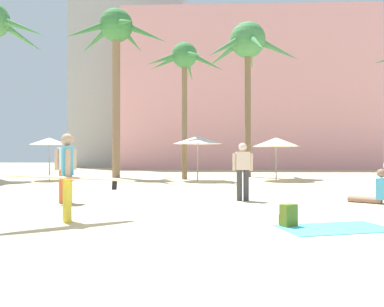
# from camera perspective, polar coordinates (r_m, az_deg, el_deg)

# --- Properties ---
(ground) EXTENTS (120.00, 120.00, 0.00)m
(ground) POSITION_cam_1_polar(r_m,az_deg,el_deg) (5.11, -2.15, -15.35)
(ground) COLOR #C6B28C
(hotel_pink) EXTENTS (24.19, 8.43, 15.37)m
(hotel_pink) POSITION_cam_1_polar(r_m,az_deg,el_deg) (38.73, 8.25, 9.15)
(hotel_pink) COLOR pink
(hotel_pink) RESTS_ON ground
(hotel_tower_gray) EXTENTS (12.45, 8.83, 24.22)m
(hotel_tower_gray) POSITION_cam_1_polar(r_m,az_deg,el_deg) (45.57, -9.26, 13.40)
(hotel_tower_gray) COLOR #A8A8A3
(hotel_tower_gray) RESTS_ON ground
(palm_tree_far_left) EXTENTS (6.02, 6.49, 9.60)m
(palm_tree_far_left) POSITION_cam_1_polar(r_m,az_deg,el_deg) (23.85, 8.65, 16.01)
(palm_tree_far_left) COLOR brown
(palm_tree_far_left) RESTS_ON ground
(palm_tree_center) EXTENTS (4.38, 4.34, 7.60)m
(palm_tree_center) POSITION_cam_1_polar(r_m,az_deg,el_deg) (20.84, -1.21, 13.63)
(palm_tree_center) COLOR brown
(palm_tree_center) RESTS_ON ground
(palm_tree_right) EXTENTS (5.86, 5.98, 10.12)m
(palm_tree_right) POSITION_cam_1_polar(r_m,az_deg,el_deg) (23.34, -11.70, 17.06)
(palm_tree_right) COLOR #896B4C
(palm_tree_right) RESTS_ON ground
(cafe_umbrella_1) EXTENTS (2.49, 2.49, 2.26)m
(cafe_umbrella_1) POSITION_cam_1_polar(r_m,az_deg,el_deg) (19.64, 12.99, 1.74)
(cafe_umbrella_1) COLOR gray
(cafe_umbrella_1) RESTS_ON ground
(cafe_umbrella_2) EXTENTS (2.58, 2.58, 2.34)m
(cafe_umbrella_2) POSITION_cam_1_polar(r_m,az_deg,el_deg) (19.03, 0.89, 2.13)
(cafe_umbrella_2) COLOR gray
(cafe_umbrella_2) RESTS_ON ground
(cafe_umbrella_3) EXTENTS (2.01, 2.01, 2.27)m
(cafe_umbrella_3) POSITION_cam_1_polar(r_m,az_deg,el_deg) (20.96, -21.37, 1.79)
(cafe_umbrella_3) COLOR gray
(cafe_umbrella_3) RESTS_ON ground
(beach_towel) EXTENTS (2.16, 1.48, 0.01)m
(beach_towel) POSITION_cam_1_polar(r_m,az_deg,el_deg) (7.23, 21.41, -10.79)
(beach_towel) COLOR #4CC6D6
(beach_towel) RESTS_ON ground
(backpack) EXTENTS (0.35, 0.34, 0.42)m
(backpack) POSITION_cam_1_polar(r_m,az_deg,el_deg) (7.10, 14.77, -9.40)
(backpack) COLOR #546A20
(backpack) RESTS_ON ground
(person_near_right) EXTENTS (2.45, 1.72, 1.76)m
(person_near_right) POSITION_cam_1_polar(r_m,az_deg,el_deg) (7.62, -19.19, -3.16)
(person_near_right) COLOR gold
(person_near_right) RESTS_ON ground
(person_near_left) EXTENTS (1.00, 0.87, 0.96)m
(person_near_left) POSITION_cam_1_polar(r_m,az_deg,el_deg) (11.35, 26.62, -5.29)
(person_near_left) COLOR #936B51
(person_near_left) RESTS_ON ground
(person_far_left) EXTENTS (0.61, 0.26, 1.69)m
(person_far_left) POSITION_cam_1_polar(r_m,az_deg,el_deg) (10.79, 7.92, -2.40)
(person_far_left) COLOR #3D3D42
(person_far_left) RESTS_ON ground
(person_far_right) EXTENTS (0.54, 0.44, 1.81)m
(person_far_right) POSITION_cam_1_polar(r_m,az_deg,el_deg) (10.74, -19.12, -2.03)
(person_far_right) COLOR orange
(person_far_right) RESTS_ON ground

